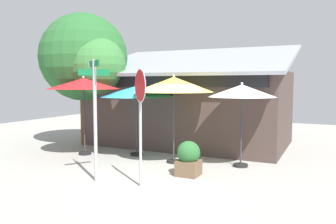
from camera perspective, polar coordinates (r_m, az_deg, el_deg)
ground_plane at (r=9.97m, az=-1.78°, el=-10.08°), size 28.00×28.00×0.10m
cafe_building at (r=14.17m, az=3.91°, el=1.06°), size 8.09×5.19×4.15m
street_sign_post at (r=8.81m, az=-12.20°, el=0.63°), size 0.73×0.68×3.12m
stop_sign at (r=8.18m, az=-4.70°, el=1.37°), size 0.62×0.56×2.87m
patio_umbrella_crimson_left at (r=12.20m, az=-14.04°, el=4.58°), size 2.55×2.55×2.77m
patio_umbrella_teal_center at (r=11.74m, az=-5.37°, el=3.41°), size 2.63×2.63×2.50m
patio_umbrella_mustard_right at (r=10.61m, az=0.98°, el=4.58°), size 2.50×2.50×2.79m
patio_umbrella_ivory_far_right at (r=10.33m, az=12.33°, el=3.36°), size 2.03×2.03×2.55m
shade_tree at (r=14.10m, az=-13.59°, el=8.66°), size 3.84×3.53×5.33m
sidewalk_planter at (r=9.34m, az=3.48°, el=-7.76°), size 0.63×0.63×0.96m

